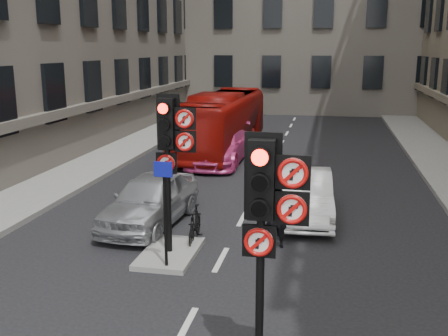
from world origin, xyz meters
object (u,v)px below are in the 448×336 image
at_px(signal_far, 171,140).
at_px(car_pink, 220,145).
at_px(car_white, 306,195).
at_px(motorcycle, 195,224).
at_px(car_silver, 150,200).
at_px(info_sign, 165,200).
at_px(signal_near, 267,206).
at_px(motorcyclist, 276,217).
at_px(bus_red, 222,122).

xyz_separation_m(signal_far, car_pink, (-1.00, 9.92, -1.97)).
distance_m(car_white, motorcycle, 3.53).
height_order(car_silver, motorcycle, car_silver).
bearing_deg(signal_far, motorcycle, 75.89).
bearing_deg(info_sign, signal_near, -50.26).
xyz_separation_m(motorcycle, info_sign, (-0.17, -1.82, 1.15)).
relative_size(signal_near, signal_far, 1.00).
bearing_deg(car_silver, motorcycle, -29.14).
distance_m(signal_near, info_sign, 4.18).
xyz_separation_m(car_white, motorcycle, (-2.57, -2.40, -0.22)).
relative_size(signal_far, motorcyclist, 2.32).
xyz_separation_m(signal_near, car_pink, (-3.60, 13.92, -1.85)).
distance_m(signal_far, motorcycle, 2.49).
bearing_deg(car_pink, bus_red, 99.69).
height_order(car_white, motorcycle, car_white).
bearing_deg(info_sign, motorcyclist, 41.82).
relative_size(car_pink, info_sign, 2.21).
bearing_deg(bus_red, car_white, -63.17).
bearing_deg(bus_red, motorcyclist, -70.70).
bearing_deg(car_pink, signal_near, -74.83).
height_order(signal_far, car_silver, signal_far).
xyz_separation_m(car_pink, bus_red, (-0.39, 2.45, 0.62)).
height_order(car_silver, car_pink, car_pink).
distance_m(car_pink, info_sign, 10.82).
distance_m(signal_near, car_silver, 7.38).
relative_size(car_white, motorcycle, 2.71).
relative_size(bus_red, info_sign, 4.24).
height_order(car_pink, bus_red, bus_red).
relative_size(signal_far, motorcycle, 2.42).
bearing_deg(bus_red, signal_far, -81.97).
xyz_separation_m(bus_red, motorcycle, (1.64, -11.36, -0.91)).
xyz_separation_m(car_silver, bus_red, (-0.15, 10.36, 0.66)).
relative_size(signal_far, bus_red, 0.37).
relative_size(car_pink, bus_red, 0.52).
distance_m(signal_near, signal_far, 4.77).
relative_size(car_silver, motorcycle, 2.76).
bearing_deg(bus_red, info_sign, -81.98).
relative_size(motorcycle, info_sign, 0.65).
xyz_separation_m(signal_near, motorcyclist, (-0.37, 5.01, -1.81)).
relative_size(car_pink, motorcyclist, 3.27).
xyz_separation_m(car_silver, car_pink, (0.24, 7.91, 0.04)).
xyz_separation_m(signal_near, signal_far, (-2.60, 4.00, 0.12)).
bearing_deg(car_silver, bus_red, 95.47).
distance_m(car_silver, motorcyclist, 3.61).
relative_size(signal_far, car_silver, 0.88).
bearing_deg(car_white, car_silver, -164.89).
distance_m(signal_far, car_white, 4.88).
bearing_deg(car_silver, motorcyclist, -11.40).
bearing_deg(car_pink, signal_far, -83.57).
relative_size(signal_far, car_pink, 0.71).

